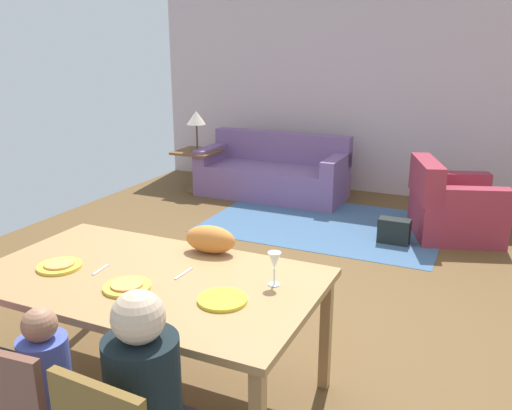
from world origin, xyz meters
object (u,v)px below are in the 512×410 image
dining_table (148,286)px  table_lamp (196,119)px  wine_glass (274,262)px  person_child (55,404)px  armchair (451,207)px  handbag (394,231)px  plate_near_man (60,266)px  plate_near_woman (222,300)px  couch (273,174)px  cat (210,239)px  plate_near_child (127,287)px  side_table (198,165)px

dining_table → table_lamp: table_lamp is taller
wine_glass → person_child: size_ratio=0.20×
armchair → handbag: bearing=-136.0°
wine_glass → plate_near_man: bearing=-166.0°
plate_near_woman → handbag: size_ratio=0.78×
wine_glass → couch: size_ratio=0.10×
plate_near_man → cat: (0.67, 0.56, 0.08)m
cat → armchair: 3.39m
plate_near_man → armchair: 4.16m
dining_table → wine_glass: size_ratio=10.20×
armchair → plate_near_woman: bearing=-102.0°
plate_near_child → person_child: 0.65m
cat → side_table: (-2.21, 3.56, -0.47)m
plate_near_woman → person_child: (-0.52, -0.63, -0.34)m
plate_near_child → handbag: size_ratio=0.78×
plate_near_child → cat: size_ratio=0.78×
plate_near_woman → handbag: 3.28m
plate_near_child → table_lamp: size_ratio=0.46×
couch → handbag: size_ratio=6.12×
dining_table → cat: (0.15, 0.44, 0.15)m
dining_table → handbag: bearing=75.4°
table_lamp → person_child: bearing=-66.6°
dining_table → cat: size_ratio=5.93×
plate_near_man → side_table: size_ratio=0.43×
handbag → plate_near_woman: bearing=-95.1°
plate_near_man → side_table: plate_near_man is taller
cat → armchair: size_ratio=0.29×
dining_table → couch: (-1.04, 4.26, -0.40)m
armchair → handbag: armchair is taller
person_child → couch: size_ratio=0.47×
dining_table → side_table: (-2.06, 4.00, -0.32)m
table_lamp → couch: bearing=14.2°
couch → handbag: couch is taller
wine_glass → cat: 0.60m
person_child → cat: (0.15, 1.18, 0.41)m
couch → table_lamp: 1.27m
wine_glass → handbag: size_ratio=0.58×
plate_near_man → person_child: size_ratio=0.27×
plate_near_man → handbag: size_ratio=0.78×
person_child → couch: 5.11m
plate_near_child → cat: (0.15, 0.62, 0.08)m
side_table → dining_table: bearing=-62.8°
person_child → plate_near_child: bearing=89.7°
plate_near_man → cat: 0.88m
plate_near_child → person_child: (-0.00, -0.55, -0.34)m
wine_glass → couch: (-1.72, 4.08, -0.59)m
cat → handbag: 2.83m
handbag → couch: bearing=147.9°
plate_near_child → dining_table: bearing=90.0°
plate_near_woman → plate_near_child: bearing=-171.3°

